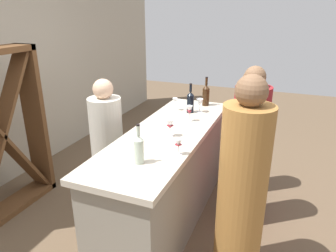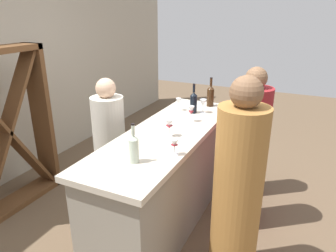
{
  "view_description": "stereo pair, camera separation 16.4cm",
  "coord_description": "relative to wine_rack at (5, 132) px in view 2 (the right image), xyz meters",
  "views": [
    {
      "loc": [
        -2.5,
        -1.01,
        2.05
      ],
      "look_at": [
        0.0,
        0.0,
        1.03
      ],
      "focal_mm": 33.37,
      "sensor_mm": 36.0,
      "label": 1
    },
    {
      "loc": [
        -2.44,
        -1.16,
        2.05
      ],
      "look_at": [
        0.0,
        0.0,
        1.03
      ],
      "focal_mm": 33.37,
      "sensor_mm": 36.0,
      "label": 2
    }
  ],
  "objects": [
    {
      "name": "ground_plane",
      "position": [
        0.45,
        -1.65,
        -0.85
      ],
      "size": [
        12.0,
        12.0,
        0.0
      ],
      "primitive_type": "plane",
      "color": "brown"
    },
    {
      "name": "bar_counter",
      "position": [
        0.45,
        -1.65,
        -0.36
      ],
      "size": [
        2.17,
        0.68,
        0.98
      ],
      "color": "gray",
      "rests_on": "ground"
    },
    {
      "name": "wine_rack",
      "position": [
        0.0,
        0.0,
        0.0
      ],
      "size": [
        1.04,
        0.28,
        1.71
      ],
      "color": "brown",
      "rests_on": "ground"
    },
    {
      "name": "wine_bottle_leftmost_clear_pale",
      "position": [
        -0.22,
        -1.69,
        0.25
      ],
      "size": [
        0.07,
        0.07,
        0.3
      ],
      "color": "#B7C6B2",
      "rests_on": "bar_counter"
    },
    {
      "name": "wine_bottle_second_left_near_black",
      "position": [
        1.07,
        -1.67,
        0.25
      ],
      "size": [
        0.08,
        0.08,
        0.32
      ],
      "color": "black",
      "rests_on": "bar_counter"
    },
    {
      "name": "wine_bottle_center_amber_brown",
      "position": [
        1.39,
        -1.75,
        0.26
      ],
      "size": [
        0.08,
        0.08,
        0.34
      ],
      "color": "#331E0F",
      "rests_on": "bar_counter"
    },
    {
      "name": "wine_glass_near_left",
      "position": [
        0.02,
        -1.91,
        0.22
      ],
      "size": [
        0.07,
        0.07,
        0.13
      ],
      "color": "white",
      "rests_on": "bar_counter"
    },
    {
      "name": "wine_glass_near_center",
      "position": [
        1.11,
        -1.76,
        0.24
      ],
      "size": [
        0.08,
        0.08,
        0.15
      ],
      "color": "white",
      "rests_on": "bar_counter"
    },
    {
      "name": "wine_glass_near_right",
      "position": [
        0.79,
        -1.75,
        0.24
      ],
      "size": [
        0.06,
        0.06,
        0.16
      ],
      "color": "white",
      "rests_on": "bar_counter"
    },
    {
      "name": "wine_glass_far_left",
      "position": [
        0.35,
        -1.71,
        0.24
      ],
      "size": [
        0.07,
        0.07,
        0.16
      ],
      "color": "white",
      "rests_on": "bar_counter"
    },
    {
      "name": "wine_glass_far_center",
      "position": [
        1.07,
        -1.48,
        0.23
      ],
      "size": [
        0.06,
        0.06,
        0.14
      ],
      "color": "white",
      "rests_on": "bar_counter"
    },
    {
      "name": "person_left_guest",
      "position": [
        1.34,
        -2.26,
        -0.18
      ],
      "size": [
        0.32,
        0.32,
        1.45
      ],
      "rotation": [
        0.0,
        0.0,
        1.51
      ],
      "color": "maroon",
      "rests_on": "ground"
    },
    {
      "name": "person_center_guest",
      "position": [
        0.04,
        -2.42,
        -0.09
      ],
      "size": [
        0.44,
        0.44,
        1.65
      ],
      "rotation": [
        0.0,
        0.0,
        1.81
      ],
      "color": "#9E6B33",
      "rests_on": "ground"
    },
    {
      "name": "person_right_guest",
      "position": [
        0.75,
        -2.35,
        -0.12
      ],
      "size": [
        0.39,
        0.39,
        1.59
      ],
      "rotation": [
        0.0,
        0.0,
        1.75
      ],
      "color": "maroon",
      "rests_on": "ground"
    },
    {
      "name": "person_server_behind",
      "position": [
        0.49,
        -0.95,
        -0.2
      ],
      "size": [
        0.38,
        0.38,
        1.41
      ],
      "rotation": [
        0.0,
        0.0,
        -1.43
      ],
      "color": "beige",
      "rests_on": "ground"
    }
  ]
}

